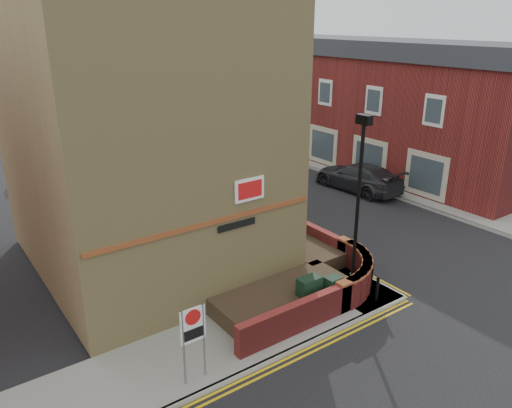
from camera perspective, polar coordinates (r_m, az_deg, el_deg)
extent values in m
plane|color=black|center=(16.48, 9.85, -13.81)|extent=(120.00, 120.00, 0.00)
cube|color=gray|center=(15.59, -3.75, -15.50)|extent=(13.00, 3.00, 0.12)
cube|color=gray|center=(29.47, -9.64, 2.15)|extent=(2.00, 32.00, 0.12)
cube|color=gray|center=(33.32, 9.99, 4.29)|extent=(4.00, 40.00, 0.12)
cube|color=gray|center=(14.59, -0.46, -18.35)|extent=(13.00, 0.15, 0.12)
cube|color=gray|center=(29.89, -7.93, 2.51)|extent=(0.15, 32.00, 0.12)
cube|color=gray|center=(31.98, 7.45, 3.74)|extent=(0.15, 40.00, 0.12)
cube|color=gold|center=(14.47, 0.14, -19.03)|extent=(13.00, 0.28, 0.01)
cube|color=gold|center=(30.01, -7.50, 2.50)|extent=(0.28, 32.00, 0.01)
cube|color=tan|center=(19.01, -13.41, 9.08)|extent=(8.00, 10.00, 11.00)
cube|color=brown|center=(15.31, -5.36, -2.21)|extent=(7.80, 0.06, 0.15)
cube|color=white|center=(15.77, -0.74, 1.68)|extent=(1.10, 0.05, 0.75)
cube|color=black|center=(15.90, -2.20, -2.41)|extent=(1.40, 0.04, 0.22)
cylinder|color=black|center=(16.80, 11.48, -1.18)|extent=(0.12, 0.12, 6.00)
cylinder|color=black|center=(17.91, 10.89, -8.93)|extent=(0.20, 0.20, 0.80)
cube|color=black|center=(15.93, 12.28, 9.41)|extent=(0.25, 0.50, 0.30)
cube|color=black|center=(16.70, 6.07, -10.18)|extent=(0.80, 0.45, 1.20)
cube|color=black|center=(17.02, 8.79, -9.88)|extent=(0.55, 0.40, 1.10)
cylinder|color=black|center=(17.70, 13.69, -9.36)|extent=(0.11, 0.11, 0.90)
cylinder|color=black|center=(18.55, 13.07, -7.83)|extent=(0.11, 0.11, 0.90)
cylinder|color=slate|center=(13.50, -8.27, -16.05)|extent=(0.06, 0.06, 2.20)
cylinder|color=slate|center=(13.72, -5.98, -15.25)|extent=(0.06, 0.06, 2.20)
cube|color=white|center=(13.27, -7.23, -13.56)|extent=(0.72, 0.04, 1.00)
cylinder|color=red|center=(13.10, -7.21, -12.71)|extent=(0.44, 0.02, 0.44)
cube|color=maroon|center=(36.40, 7.51, 11.35)|extent=(5.00, 30.00, 7.00)
cube|color=#2C2F35|center=(35.99, 7.81, 17.64)|extent=(5.40, 30.40, 1.00)
cube|color=#BBB09A|center=(53.58, -8.35, 14.23)|extent=(5.00, 12.00, 7.00)
cube|color=#2C2F35|center=(53.30, -8.58, 18.50)|extent=(5.40, 12.40, 1.00)
cylinder|color=#382B1E|center=(27.09, -8.04, 5.76)|extent=(0.24, 0.24, 4.55)
sphere|color=#1A4E1D|center=(26.55, -8.32, 11.19)|extent=(3.64, 3.64, 3.64)
sphere|color=#1A4E1D|center=(26.62, -7.15, 9.42)|extent=(2.60, 2.60, 2.60)
sphere|color=#1A4E1D|center=(26.85, -9.25, 10.26)|extent=(2.86, 2.86, 2.86)
cylinder|color=#382B1E|center=(34.17, -14.44, 8.82)|extent=(0.24, 0.24, 5.04)
sphere|color=#1A4E1D|center=(33.73, -14.88, 13.60)|extent=(4.03, 4.03, 4.03)
sphere|color=#1A4E1D|center=(33.71, -13.90, 12.08)|extent=(2.88, 2.88, 2.88)
sphere|color=#1A4E1D|center=(34.05, -15.53, 12.75)|extent=(3.17, 3.17, 3.17)
cylinder|color=#382B1E|center=(41.64, -18.59, 10.23)|extent=(0.24, 0.24, 4.76)
sphere|color=#1A4E1D|center=(41.29, -19.03, 13.93)|extent=(3.81, 3.81, 3.81)
sphere|color=#1A4E1D|center=(41.22, -18.22, 12.77)|extent=(2.72, 2.72, 2.72)
sphere|color=#1A4E1D|center=(41.63, -19.52, 13.26)|extent=(2.99, 2.99, 2.99)
cylinder|color=black|center=(37.24, -15.48, 8.21)|extent=(0.10, 0.10, 3.20)
imported|color=black|center=(36.87, -15.79, 11.39)|extent=(0.20, 0.16, 1.00)
imported|color=#AFB1B7|center=(25.56, -1.08, 1.07)|extent=(2.42, 4.45, 1.39)
imported|color=maroon|center=(30.11, -7.12, 3.92)|extent=(4.09, 5.40, 1.36)
imported|color=#28292D|center=(28.78, 11.59, 3.08)|extent=(2.48, 5.49, 1.56)
imported|color=#939599|center=(34.75, -1.14, 6.29)|extent=(2.09, 4.02, 1.31)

